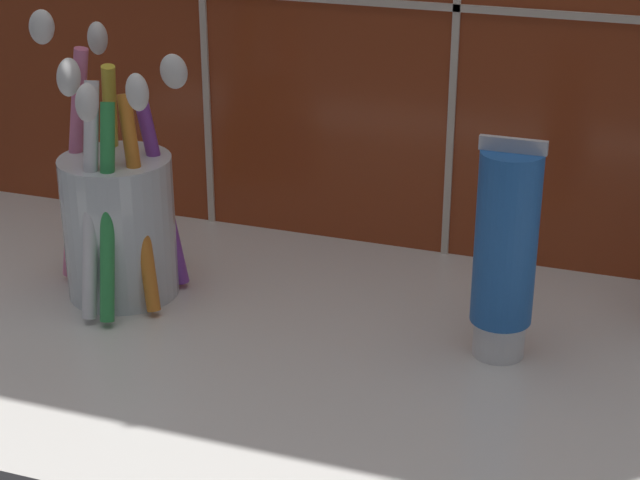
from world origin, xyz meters
TOP-DOWN VIEW (x-y plane):
  - sink_counter at (0.00, 0.00)cm, footprint 73.43×33.64cm
  - toothbrush_cup at (-16.78, 2.93)cm, footprint 10.64×11.25cm
  - toothpaste_tube at (8.20, 3.02)cm, footprint 3.76×3.58cm

SIDE VIEW (x-z plane):
  - sink_counter at x=0.00cm, z-range 0.00..2.00cm
  - toothbrush_cup at x=-16.78cm, z-range -1.69..16.78cm
  - toothpaste_tube at x=8.20cm, z-range 1.92..15.30cm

